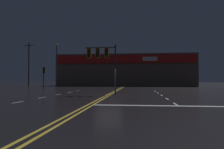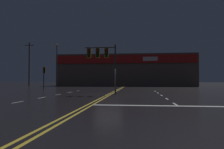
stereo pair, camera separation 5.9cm
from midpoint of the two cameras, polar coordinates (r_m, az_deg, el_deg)
The scene contains 7 objects.
ground_plane at distance 20.64m, azimuth -0.86°, elevation -5.37°, with size 200.00×200.00×0.00m, color black.
road_markings at distance 19.01m, azimuth 1.35°, elevation -5.70°, with size 14.61×60.00×0.01m.
traffic_signal_median at distance 21.60m, azimuth -2.67°, elevation 4.83°, with size 3.14×0.36×4.88m.
traffic_signal_corner_northwest at distance 34.81m, azimuth -17.29°, elevation 0.44°, with size 0.42×0.36×3.40m.
streetlight_median_approach at distance 47.02m, azimuth -14.18°, elevation 3.93°, with size 0.56×0.56×8.92m.
building_backdrop at distance 53.62m, azimuth 3.71°, elevation 1.03°, with size 31.85×10.23×7.31m.
utility_pole_row at distance 46.62m, azimuth 7.91°, elevation 4.17°, with size 46.80×0.26×12.74m.
Camera 2 is at (2.68, -20.42, 1.45)m, focal length 35.00 mm.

